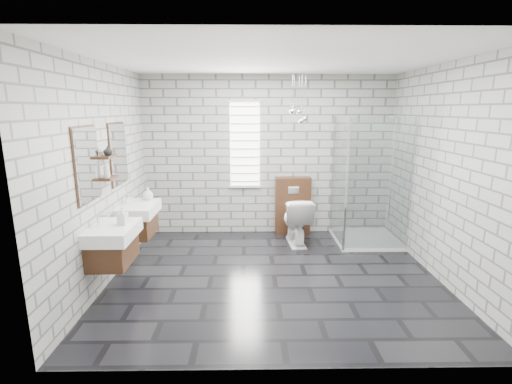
{
  "coord_description": "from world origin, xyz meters",
  "views": [
    {
      "loc": [
        -0.31,
        -4.51,
        2.14
      ],
      "look_at": [
        -0.23,
        0.35,
        1.05
      ],
      "focal_mm": 26.0,
      "sensor_mm": 36.0,
      "label": 1
    }
  ],
  "objects_px": {
    "vanity_left": "(110,234)",
    "vanity_right": "(136,211)",
    "cistern_panel": "(293,206)",
    "shower_enclosure": "(363,213)",
    "toilet": "(296,220)"
  },
  "relations": [
    {
      "from": "vanity_left",
      "to": "vanity_right",
      "type": "bearing_deg",
      "value": 90.0
    },
    {
      "from": "vanity_right",
      "to": "cistern_panel",
      "type": "distance_m",
      "value": 2.64
    },
    {
      "from": "vanity_left",
      "to": "shower_enclosure",
      "type": "relative_size",
      "value": 0.77
    },
    {
      "from": "cistern_panel",
      "to": "toilet",
      "type": "relative_size",
      "value": 1.31
    },
    {
      "from": "vanity_left",
      "to": "toilet",
      "type": "xyz_separation_m",
      "value": [
        2.33,
        1.69,
        -0.37
      ]
    },
    {
      "from": "vanity_right",
      "to": "shower_enclosure",
      "type": "distance_m",
      "value": 3.49
    },
    {
      "from": "cistern_panel",
      "to": "shower_enclosure",
      "type": "xyz_separation_m",
      "value": [
        1.07,
        -0.52,
        0.0
      ]
    },
    {
      "from": "vanity_left",
      "to": "cistern_panel",
      "type": "bearing_deg",
      "value": 43.13
    },
    {
      "from": "shower_enclosure",
      "to": "vanity_left",
      "type": "bearing_deg",
      "value": -153.91
    },
    {
      "from": "toilet",
      "to": "cistern_panel",
      "type": "bearing_deg",
      "value": -94.83
    },
    {
      "from": "vanity_left",
      "to": "shower_enclosure",
      "type": "xyz_separation_m",
      "value": [
        3.41,
        1.67,
        -0.25
      ]
    },
    {
      "from": "vanity_right",
      "to": "toilet",
      "type": "relative_size",
      "value": 2.05
    },
    {
      "from": "cistern_panel",
      "to": "shower_enclosure",
      "type": "height_order",
      "value": "shower_enclosure"
    },
    {
      "from": "cistern_panel",
      "to": "shower_enclosure",
      "type": "bearing_deg",
      "value": -25.69
    },
    {
      "from": "shower_enclosure",
      "to": "toilet",
      "type": "bearing_deg",
      "value": 178.74
    }
  ]
}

